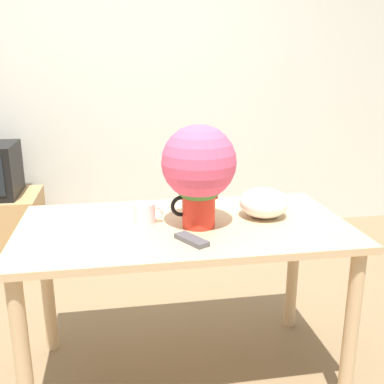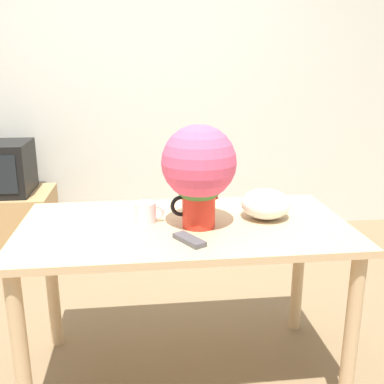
{
  "view_description": "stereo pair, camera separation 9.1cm",
  "coord_description": "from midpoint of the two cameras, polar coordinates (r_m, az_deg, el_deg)",
  "views": [
    {
      "loc": [
        -0.07,
        -1.85,
        1.42
      ],
      "look_at": [
        0.22,
        -0.1,
        0.9
      ],
      "focal_mm": 42.0,
      "sensor_mm": 36.0,
      "label": 1
    },
    {
      "loc": [
        0.02,
        -1.87,
        1.42
      ],
      "look_at": [
        0.22,
        -0.1,
        0.9
      ],
      "focal_mm": 42.0,
      "sensor_mm": 36.0,
      "label": 2
    }
  ],
  "objects": [
    {
      "name": "ground_plane",
      "position": [
        2.34,
        -7.42,
        -21.35
      ],
      "size": [
        12.0,
        12.0,
        0.0
      ],
      "primitive_type": "plane",
      "color": "#7F6647"
    },
    {
      "name": "wall_back",
      "position": [
        3.77,
        -9.43,
        14.1
      ],
      "size": [
        8.0,
        0.05,
        2.6
      ],
      "color": "silver",
      "rests_on": "ground_plane"
    },
    {
      "name": "table",
      "position": [
        1.97,
        -2.32,
        -7.07
      ],
      "size": [
        1.4,
        0.74,
        0.75
      ],
      "color": "tan",
      "rests_on": "ground_plane"
    },
    {
      "name": "flower_vase",
      "position": [
        1.83,
        -0.56,
        2.89
      ],
      "size": [
        0.31,
        0.31,
        0.43
      ],
      "color": "red",
      "rests_on": "table"
    },
    {
      "name": "coffee_mug",
      "position": [
        1.94,
        -7.29,
        -2.71
      ],
      "size": [
        0.13,
        0.09,
        0.09
      ],
      "color": "silver",
      "rests_on": "table"
    },
    {
      "name": "white_bowl",
      "position": [
        2.02,
        7.82,
        -1.37
      ],
      "size": [
        0.22,
        0.22,
        0.13
      ],
      "color": "silver",
      "rests_on": "table"
    },
    {
      "name": "remote_control",
      "position": [
        1.73,
        -1.56,
        -6.11
      ],
      "size": [
        0.12,
        0.16,
        0.02
      ],
      "color": "#4C4C51",
      "rests_on": "table"
    }
  ]
}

